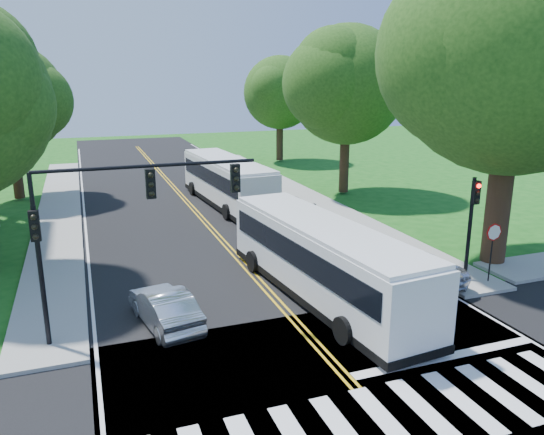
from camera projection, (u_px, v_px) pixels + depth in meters
name	position (u px, v px, depth m)	size (l,w,h in m)	color
ground	(375.00, 410.00, 13.97)	(140.00, 140.00, 0.00)	#134F13
road	(212.00, 230.00, 30.31)	(14.00, 96.00, 0.01)	black
cross_road	(375.00, 410.00, 13.97)	(60.00, 12.00, 0.01)	black
center_line	(197.00, 213.00, 33.93)	(0.36, 70.00, 0.01)	gold
edge_line_w	(85.00, 223.00, 31.69)	(0.12, 70.00, 0.01)	silver
edge_line_e	(295.00, 204.00, 36.18)	(0.12, 70.00, 0.01)	silver
crosswalk	(385.00, 420.00, 13.52)	(12.60, 3.00, 0.01)	silver
stop_bar	(446.00, 357.00, 16.58)	(6.60, 0.40, 0.01)	silver
sidewalk_nw	(59.00, 212.00, 33.90)	(2.60, 40.00, 0.15)	gray
sidewalk_ne	(298.00, 193.00, 39.38)	(2.60, 40.00, 0.15)	gray
tree_ne_big	(516.00, 49.00, 22.37)	(10.80, 10.80, 14.91)	#351D15
tree_west_far	(8.00, 99.00, 35.75)	(7.60, 7.60, 10.67)	#351D15
tree_east_mid	(347.00, 85.00, 37.52)	(8.40, 8.40, 11.93)	#351D15
tree_east_far	(280.00, 93.00, 52.62)	(7.20, 7.20, 10.34)	#351D15
signal_nw	(115.00, 211.00, 16.74)	(7.15, 0.46, 5.66)	black
signal_ne	(472.00, 216.00, 21.76)	(0.30, 0.46, 4.40)	black
stop_sign	(493.00, 238.00, 21.85)	(0.76, 0.08, 2.53)	black
bus_lead	(322.00, 259.00, 20.64)	(3.70, 11.96, 3.04)	silver
bus_follow	(227.00, 181.00, 35.72)	(3.56, 12.23, 3.12)	silver
hatchback	(165.00, 307.00, 18.52)	(1.44, 4.13, 1.36)	silver
suv	(406.00, 266.00, 22.43)	(2.37, 5.15, 1.43)	silver
dark_sedan	(287.00, 207.00, 32.70)	(1.92, 4.71, 1.37)	black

